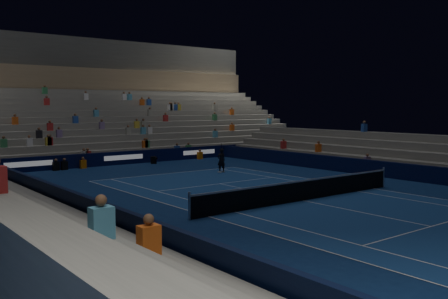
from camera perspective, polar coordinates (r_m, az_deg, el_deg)
ground at (r=23.71m, az=9.01°, el=-5.82°), size 90.00×90.00×0.00m
court_surface at (r=23.70m, az=9.01°, el=-5.81°), size 10.97×23.77×0.01m
sponsor_barrier_far at (r=38.55m, az=-11.52°, el=-0.94°), size 44.00×0.25×1.00m
sponsor_barrier_east at (r=31.35m, az=21.22°, el=-2.53°), size 0.25×37.00×1.00m
sponsor_barrier_west at (r=17.91m, az=-12.86°, el=-7.79°), size 0.25×37.00×1.00m
grandstand_main at (r=46.97m, az=-16.71°, el=3.51°), size 44.00×15.20×11.20m
grandstand_east at (r=34.31m, az=24.21°, el=-1.31°), size 5.00×37.00×2.50m
grandstand_west at (r=16.69m, az=-23.82°, el=-7.57°), size 5.00×37.00×2.50m
tennis_net at (r=23.62m, az=9.03°, el=-4.62°), size 12.90×0.10×1.10m
tennis_player at (r=33.09m, az=-0.31°, el=-1.27°), size 0.64×0.47×1.63m
broadcast_camera at (r=38.72m, az=-8.07°, el=-1.18°), size 0.59×0.94×0.56m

